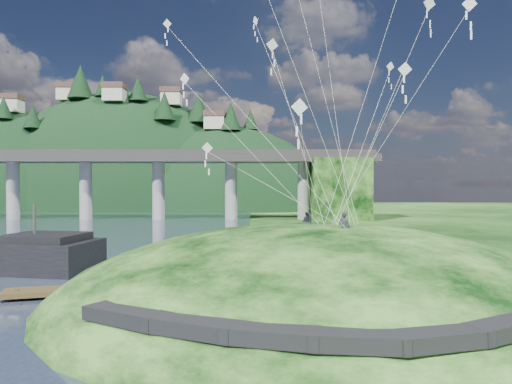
{
  "coord_description": "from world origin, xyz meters",
  "views": [
    {
      "loc": [
        3.84,
        -27.28,
        7.58
      ],
      "look_at": [
        4.0,
        6.0,
        7.0
      ],
      "focal_mm": 32.0,
      "sensor_mm": 36.0,
      "label": 1
    }
  ],
  "objects": [
    {
      "name": "ground",
      "position": [
        0.0,
        0.0,
        0.0
      ],
      "size": [
        320.0,
        320.0,
        0.0
      ],
      "primitive_type": "plane",
      "color": "black",
      "rests_on": "ground"
    },
    {
      "name": "wooden_dock",
      "position": [
        -6.25,
        3.98,
        0.41
      ],
      "size": [
        13.3,
        5.29,
        0.94
      ],
      "color": "#3B2D18",
      "rests_on": "ground"
    },
    {
      "name": "kite_swarm",
      "position": [
        7.49,
        2.56,
        18.26
      ],
      "size": [
        19.24,
        15.56,
        18.8
      ],
      "color": "silver",
      "rests_on": "ground"
    },
    {
      "name": "far_ridge",
      "position": [
        -43.58,
        122.17,
        -7.44
      ],
      "size": [
        153.0,
        70.0,
        94.5
      ],
      "color": "black",
      "rests_on": "ground"
    },
    {
      "name": "grass_hill",
      "position": [
        8.0,
        2.0,
        -1.5
      ],
      "size": [
        36.0,
        32.0,
        13.0
      ],
      "color": "black",
      "rests_on": "ground"
    },
    {
      "name": "kite_flyers",
      "position": [
        8.41,
        2.71,
        5.79
      ],
      "size": [
        2.65,
        5.21,
        1.96
      ],
      "color": "#272935",
      "rests_on": "ground"
    },
    {
      "name": "bridge",
      "position": [
        -26.46,
        70.07,
        9.7
      ],
      "size": [
        160.0,
        11.0,
        15.0
      ],
      "color": "#2D2B2B",
      "rests_on": "ground"
    },
    {
      "name": "footpath",
      "position": [
        7.46,
        -9.74,
        2.08
      ],
      "size": [
        22.29,
        5.84,
        0.83
      ],
      "color": "black",
      "rests_on": "ground"
    }
  ]
}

